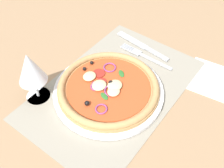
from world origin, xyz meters
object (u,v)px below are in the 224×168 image
object	(u,v)px
fork	(143,55)
knife	(142,45)
plate	(108,91)
pizza	(108,87)
napkin	(210,78)
wine_glass	(30,70)

from	to	relation	value
fork	knife	world-z (taller)	knife
plate	knife	size ratio (longest dim) A/B	1.47
pizza	fork	distance (cm)	18.41
fork	napkin	xyz separation A→B (cm)	(3.57, -20.18, -0.44)
pizza	fork	xyz separation A→B (cm)	(18.28, 0.33, -2.12)
plate	pizza	size ratio (longest dim) A/B	1.09
fork	napkin	distance (cm)	20.50
plate	wine_glass	bearing A→B (deg)	129.57
fork	napkin	size ratio (longest dim) A/B	1.30
fork	wine_glass	bearing A→B (deg)	65.82
napkin	wine_glass	bearing A→B (deg)	134.60
pizza	wine_glass	distance (cm)	20.05
plate	fork	world-z (taller)	plate
pizza	fork	size ratio (longest dim) A/B	1.51
plate	knife	world-z (taller)	plate
knife	wine_glass	xyz separation A→B (cm)	(-33.91, 11.14, 9.41)
pizza	knife	distance (cm)	22.34
pizza	knife	world-z (taller)	pizza
wine_glass	napkin	bearing A→B (deg)	-45.40
plate	knife	xyz separation A→B (cm)	(21.99, 3.28, -0.37)
pizza	napkin	xyz separation A→B (cm)	(21.85, -19.85, -2.56)
plate	knife	distance (cm)	22.24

